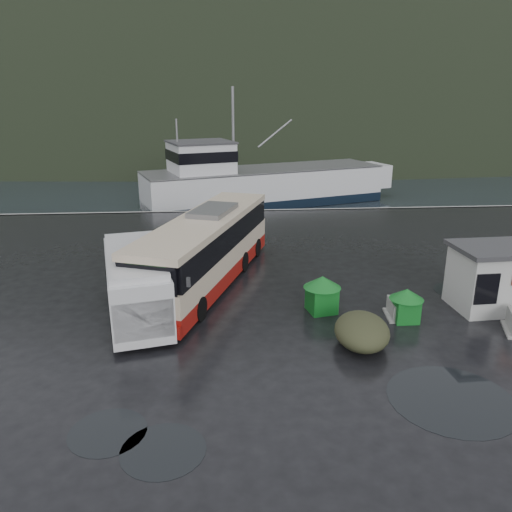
{
  "coord_description": "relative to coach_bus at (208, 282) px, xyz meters",
  "views": [
    {
      "loc": [
        -2.22,
        -18.74,
        8.92
      ],
      "look_at": [
        -0.55,
        3.19,
        1.7
      ],
      "focal_mm": 35.0,
      "sensor_mm": 36.0,
      "label": 1
    }
  ],
  "objects": [
    {
      "name": "ground",
      "position": [
        2.85,
        -4.35,
        0.0
      ],
      "size": [
        160.0,
        160.0,
        0.0
      ],
      "primitive_type": "plane",
      "color": "black",
      "rests_on": "ground"
    },
    {
      "name": "harbor_water",
      "position": [
        2.85,
        105.65,
        0.0
      ],
      "size": [
        300.0,
        180.0,
        0.02
      ],
      "primitive_type": "cube",
      "color": "black",
      "rests_on": "ground"
    },
    {
      "name": "quay_edge",
      "position": [
        2.85,
        15.65,
        0.0
      ],
      "size": [
        160.0,
        0.6,
        1.5
      ],
      "primitive_type": "cube",
      "color": "#999993",
      "rests_on": "ground"
    },
    {
      "name": "headland",
      "position": [
        12.85,
        245.65,
        0.0
      ],
      "size": [
        780.0,
        540.0,
        570.0
      ],
      "primitive_type": "ellipsoid",
      "color": "black",
      "rests_on": "ground"
    },
    {
      "name": "coach_bus",
      "position": [
        0.0,
        0.0,
        0.0
      ],
      "size": [
        7.2,
        12.92,
        3.57
      ],
      "primitive_type": null,
      "rotation": [
        0.0,
        0.0,
        -0.34
      ],
      "color": "beige",
      "rests_on": "ground"
    },
    {
      "name": "white_van",
      "position": [
        -2.83,
        -3.66,
        0.0
      ],
      "size": [
        3.8,
        7.15,
        2.85
      ],
      "primitive_type": null,
      "rotation": [
        0.0,
        0.0,
        0.23
      ],
      "color": "silver",
      "rests_on": "ground"
    },
    {
      "name": "waste_bin_left",
      "position": [
        4.91,
        -3.79,
        0.0
      ],
      "size": [
        1.35,
        1.35,
        1.6
      ],
      "primitive_type": null,
      "rotation": [
        0.0,
        0.0,
        0.2
      ],
      "color": "#136D21",
      "rests_on": "ground"
    },
    {
      "name": "waste_bin_right",
      "position": [
        8.14,
        -4.94,
        0.0
      ],
      "size": [
        1.0,
        1.0,
        1.39
      ],
      "primitive_type": null,
      "rotation": [
        0.0,
        0.0,
        -0.0
      ],
      "color": "#136D21",
      "rests_on": "ground"
    },
    {
      "name": "dome_tent",
      "position": [
        5.79,
        -6.84,
        0.0
      ],
      "size": [
        2.49,
        3.14,
        1.11
      ],
      "primitive_type": null,
      "rotation": [
        0.0,
        0.0,
        -0.18
      ],
      "color": "#373922",
      "rests_on": "ground"
    },
    {
      "name": "ticket_kiosk",
      "position": [
        12.33,
        -3.97,
        0.0
      ],
      "size": [
        3.72,
        2.89,
        2.8
      ],
      "primitive_type": null,
      "rotation": [
        0.0,
        0.0,
        0.05
      ],
      "color": "beige",
      "rests_on": "ground"
    },
    {
      "name": "jersey_barrier_a",
      "position": [
        7.86,
        -4.55,
        0.0
      ],
      "size": [
        0.87,
        1.49,
        0.71
      ],
      "primitive_type": null,
      "rotation": [
        0.0,
        0.0,
        -0.12
      ],
      "color": "#999993",
      "rests_on": "ground"
    },
    {
      "name": "fishing_trawler",
      "position": [
        5.09,
        24.65,
        0.0
      ],
      "size": [
        27.78,
        14.45,
        10.92
      ],
      "primitive_type": null,
      "rotation": [
        0.0,
        0.0,
        0.33
      ],
      "color": "silver",
      "rests_on": "ground"
    },
    {
      "name": "puddles",
      "position": [
        5.46,
        -9.24,
        0.01
      ],
      "size": [
        16.81,
        12.45,
        0.01
      ],
      "color": "black",
      "rests_on": "ground"
    }
  ]
}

